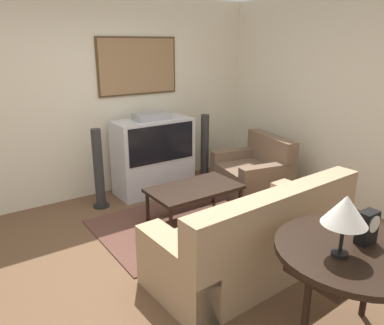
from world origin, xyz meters
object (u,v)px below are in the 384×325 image
object	(u,v)px
armchair	(253,174)
couch	(255,241)
tv	(153,155)
speaker_tower_right	(205,150)
mantel_clock	(367,227)
console_table	(352,257)
coffee_table	(194,190)
speaker_tower_left	(99,171)
table_lamp	(345,211)

from	to	relation	value
armchair	couch	bearing A→B (deg)	-31.72
tv	speaker_tower_right	bearing A→B (deg)	-5.50
mantel_clock	armchair	bearing A→B (deg)	61.66
console_table	armchair	bearing A→B (deg)	59.36
armchair	coffee_table	world-z (taller)	armchair
speaker_tower_left	mantel_clock	bearing A→B (deg)	-77.97
tv	table_lamp	bearing A→B (deg)	-97.77
tv	speaker_tower_right	xyz separation A→B (m)	(0.85, -0.08, -0.05)
couch	table_lamp	bearing A→B (deg)	74.02
couch	speaker_tower_left	xyz separation A→B (m)	(-0.65, 2.22, 0.19)
armchair	tv	bearing A→B (deg)	-114.26
speaker_tower_right	speaker_tower_left	bearing A→B (deg)	180.00
armchair	console_table	xyz separation A→B (m)	(-1.46, -2.47, 0.41)
coffee_table	console_table	world-z (taller)	console_table
coffee_table	speaker_tower_left	world-z (taller)	speaker_tower_left
coffee_table	console_table	xyz separation A→B (m)	(-0.23, -2.20, 0.30)
table_lamp	speaker_tower_right	distance (m)	3.53
speaker_tower_left	speaker_tower_right	world-z (taller)	same
coffee_table	table_lamp	world-z (taller)	table_lamp
tv	armchair	xyz separation A→B (m)	(1.17, -0.84, -0.27)
tv	couch	bearing A→B (deg)	-95.10
table_lamp	armchair	bearing A→B (deg)	56.73
table_lamp	speaker_tower_left	xyz separation A→B (m)	(-0.40, 3.23, -0.57)
tv	armchair	size ratio (longest dim) A/B	1.01
console_table	speaker_tower_left	world-z (taller)	speaker_tower_left
table_lamp	speaker_tower_right	world-z (taller)	table_lamp
coffee_table	mantel_clock	xyz separation A→B (m)	(-0.10, -2.20, 0.48)
mantel_clock	speaker_tower_right	distance (m)	3.41
console_table	coffee_table	bearing A→B (deg)	83.99
couch	speaker_tower_right	xyz separation A→B (m)	(1.06, 2.22, 0.19)
coffee_table	speaker_tower_right	size ratio (longest dim) A/B	1.04
speaker_tower_left	armchair	bearing A→B (deg)	-20.57
armchair	speaker_tower_left	world-z (taller)	speaker_tower_left
speaker_tower_right	tv	bearing A→B (deg)	174.50
tv	mantel_clock	size ratio (longest dim) A/B	4.89
tv	coffee_table	world-z (taller)	tv
tv	speaker_tower_left	xyz separation A→B (m)	(-0.85, -0.08, -0.05)
mantel_clock	speaker_tower_left	distance (m)	3.32
console_table	speaker_tower_left	size ratio (longest dim) A/B	0.99
tv	speaker_tower_right	size ratio (longest dim) A/B	1.09
tv	speaker_tower_right	world-z (taller)	tv
couch	coffee_table	distance (m)	1.21
armchair	mantel_clock	xyz separation A→B (m)	(-1.33, -2.47, 0.60)
armchair	console_table	bearing A→B (deg)	-19.19
mantel_clock	speaker_tower_left	bearing A→B (deg)	102.03
tv	table_lamp	world-z (taller)	table_lamp
tv	mantel_clock	distance (m)	3.33
tv	coffee_table	distance (m)	1.12
armchair	speaker_tower_right	xyz separation A→B (m)	(-0.32, 0.76, 0.23)
coffee_table	speaker_tower_left	distance (m)	1.30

